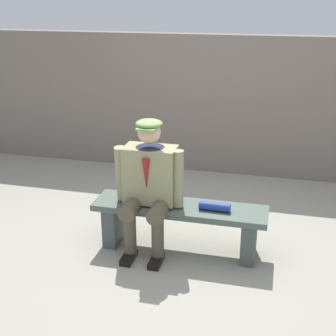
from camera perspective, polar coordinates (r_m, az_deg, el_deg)
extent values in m
plane|color=gray|center=(4.42, 1.37, -9.81)|extent=(30.00, 30.00, 0.00)
cube|color=#46544B|center=(4.23, 1.42, -4.92)|extent=(1.57, 0.39, 0.06)
cube|color=#444F4D|center=(4.25, 9.84, -8.45)|extent=(0.12, 0.33, 0.39)
cube|color=#444F4D|center=(4.49, -6.58, -6.62)|extent=(0.12, 0.33, 0.39)
cube|color=gray|center=(4.17, -2.15, -0.78)|extent=(0.46, 0.25, 0.51)
cylinder|color=#1E2338|center=(4.09, -2.19, 2.17)|extent=(0.25, 0.25, 0.06)
cone|color=maroon|center=(4.03, -2.68, -0.72)|extent=(0.07, 0.07, 0.28)
sphere|color=#DBAD8C|center=(4.02, -2.31, 4.39)|extent=(0.20, 0.20, 0.20)
ellipsoid|color=#789B54|center=(4.00, -2.32, 5.43)|extent=(0.23, 0.23, 0.07)
cube|color=#789B54|center=(3.92, -2.68, 4.74)|extent=(0.16, 0.09, 0.02)
cylinder|color=#4F4837|center=(4.13, -0.86, -4.83)|extent=(0.15, 0.44, 0.15)
cylinder|color=#4F4837|center=(4.14, -1.26, -8.42)|extent=(0.11, 0.11, 0.46)
cube|color=black|center=(4.19, -1.46, -11.28)|extent=(0.10, 0.24, 0.05)
cylinder|color=gray|center=(4.07, 1.22, -1.34)|extent=(0.10, 0.10, 0.52)
cylinder|color=#4F4837|center=(4.20, -4.22, -4.46)|extent=(0.15, 0.44, 0.15)
cylinder|color=#4F4837|center=(4.20, -4.63, -7.99)|extent=(0.11, 0.11, 0.46)
cube|color=black|center=(4.26, -4.81, -10.81)|extent=(0.10, 0.24, 0.05)
cylinder|color=gray|center=(4.21, -5.71, -0.70)|extent=(0.11, 0.16, 0.53)
cylinder|color=navy|center=(4.12, 5.70, -4.71)|extent=(0.28, 0.08, 0.08)
cube|color=#6F645C|center=(6.09, 5.93, 7.66)|extent=(12.00, 0.24, 1.76)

